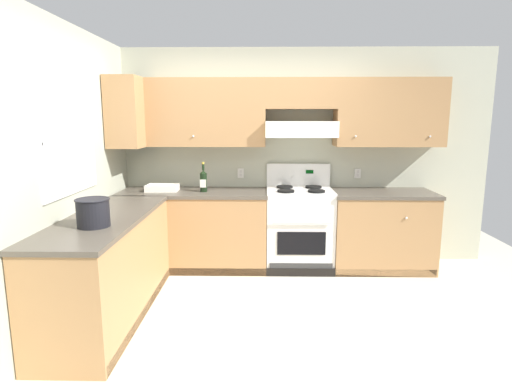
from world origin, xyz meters
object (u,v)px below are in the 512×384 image
object	(u,v)px
wine_bottle	(203,180)
bucket	(93,212)
stove	(299,228)
bowl	(163,189)

from	to	relation	value
wine_bottle	bucket	bearing A→B (deg)	-112.12
stove	bowl	distance (m)	1.65
bucket	stove	bearing A→B (deg)	42.53
stove	bucket	xyz separation A→B (m)	(-1.74, -1.59, 0.55)
bowl	bucket	distance (m)	1.60
stove	bucket	size ratio (longest dim) A/B	4.60
wine_bottle	bucket	distance (m)	1.68
stove	bowl	bearing A→B (deg)	180.00
stove	bowl	xyz separation A→B (m)	(-1.59, 0.00, 0.46)
bucket	bowl	bearing A→B (deg)	84.62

